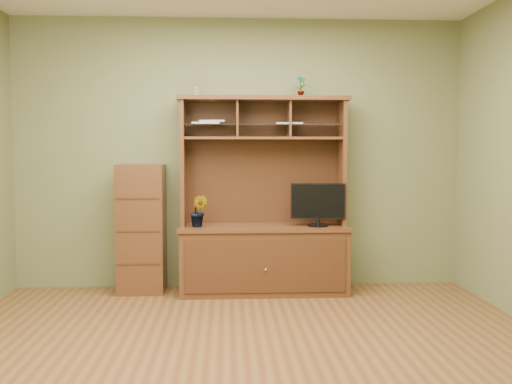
{
  "coord_description": "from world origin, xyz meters",
  "views": [
    {
      "loc": [
        -0.13,
        -3.78,
        1.37
      ],
      "look_at": [
        0.13,
        1.2,
        1.02
      ],
      "focal_mm": 40.0,
      "sensor_mm": 36.0,
      "label": 1
    }
  ],
  "objects": [
    {
      "name": "monitor",
      "position": [
        0.75,
        1.65,
        0.87
      ],
      "size": [
        0.52,
        0.2,
        0.41
      ],
      "rotation": [
        0.0,
        0.0,
        -0.08
      ],
      "color": "black",
      "rests_on": "media_hutch"
    },
    {
      "name": "room",
      "position": [
        0.0,
        0.0,
        1.35
      ],
      "size": [
        4.54,
        4.04,
        2.74
      ],
      "color": "brown",
      "rests_on": "ground"
    },
    {
      "name": "media_hutch",
      "position": [
        0.23,
        1.73,
        0.52
      ],
      "size": [
        1.66,
        0.61,
        1.9
      ],
      "color": "#462114",
      "rests_on": "room"
    },
    {
      "name": "side_cabinet",
      "position": [
        -0.96,
        1.78,
        0.62
      ],
      "size": [
        0.44,
        0.41,
        1.25
      ],
      "color": "#462114",
      "rests_on": "room"
    },
    {
      "name": "magazines",
      "position": [
        -0.04,
        1.8,
        1.65
      ],
      "size": [
        1.08,
        0.22,
        0.04
      ],
      "color": "silver",
      "rests_on": "media_hutch"
    },
    {
      "name": "reed_diffuser",
      "position": [
        -0.43,
        1.8,
        2.01
      ],
      "size": [
        0.06,
        0.06,
        0.28
      ],
      "color": "silver",
      "rests_on": "media_hutch"
    },
    {
      "name": "top_plant",
      "position": [
        0.59,
        1.8,
        2.01
      ],
      "size": [
        0.13,
        0.11,
        0.22
      ],
      "primitive_type": "imported",
      "rotation": [
        0.0,
        0.0,
        0.32
      ],
      "color": "#436F26",
      "rests_on": "media_hutch"
    },
    {
      "name": "orchid_plant",
      "position": [
        -0.4,
        1.65,
        0.8
      ],
      "size": [
        0.2,
        0.18,
        0.31
      ],
      "primitive_type": "imported",
      "rotation": [
        0.0,
        0.0,
        -0.3
      ],
      "color": "#2C521C",
      "rests_on": "media_hutch"
    }
  ]
}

